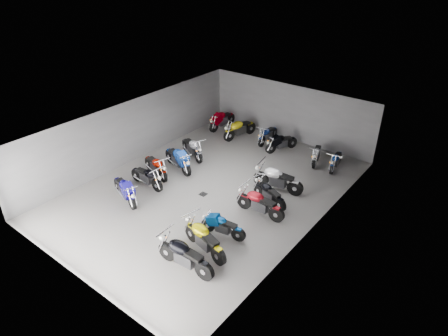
{
  "coord_description": "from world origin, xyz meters",
  "views": [
    {
      "loc": [
        10.02,
        -11.8,
        9.9
      ],
      "look_at": [
        0.34,
        0.59,
        1.0
      ],
      "focal_mm": 32.0,
      "sensor_mm": 36.0,
      "label": 1
    }
  ],
  "objects_px": {
    "motorcycle_left_b": "(125,190)",
    "motorcycle_left_d": "(156,166)",
    "motorcycle_right_d": "(259,203)",
    "motorcycle_back_c": "(268,134)",
    "motorcycle_back_b": "(239,129)",
    "motorcycle_back_d": "(281,142)",
    "motorcycle_left_e": "(178,159)",
    "motorcycle_left_f": "(192,148)",
    "motorcycle_right_f": "(277,179)",
    "motorcycle_right_c": "(223,226)",
    "motorcycle_back_a": "(222,120)",
    "motorcycle_right_b": "(204,239)",
    "motorcycle_back_f": "(336,160)",
    "motorcycle_right_e": "(269,194)",
    "motorcycle_back_e": "(316,154)",
    "motorcycle_left_c": "(147,177)",
    "drain_grate": "(203,194)",
    "motorcycle_right_a": "(184,256)"
  },
  "relations": [
    {
      "from": "motorcycle_left_c",
      "to": "motorcycle_back_e",
      "type": "xyz_separation_m",
      "value": [
        5.1,
        6.95,
        -0.03
      ]
    },
    {
      "from": "motorcycle_right_d",
      "to": "motorcycle_left_d",
      "type": "bearing_deg",
      "value": 92.3
    },
    {
      "from": "motorcycle_left_c",
      "to": "drain_grate",
      "type": "bearing_deg",
      "value": 115.61
    },
    {
      "from": "motorcycle_left_b",
      "to": "motorcycle_left_d",
      "type": "bearing_deg",
      "value": -149.01
    },
    {
      "from": "motorcycle_right_b",
      "to": "motorcycle_right_e",
      "type": "height_order",
      "value": "motorcycle_right_b"
    },
    {
      "from": "motorcycle_right_e",
      "to": "motorcycle_right_a",
      "type": "bearing_deg",
      "value": -164.96
    },
    {
      "from": "motorcycle_right_a",
      "to": "motorcycle_right_e",
      "type": "height_order",
      "value": "motorcycle_right_a"
    },
    {
      "from": "motorcycle_left_e",
      "to": "motorcycle_back_c",
      "type": "height_order",
      "value": "motorcycle_left_e"
    },
    {
      "from": "motorcycle_right_f",
      "to": "motorcycle_back_f",
      "type": "xyz_separation_m",
      "value": [
        1.25,
        3.55,
        -0.12
      ]
    },
    {
      "from": "motorcycle_back_b",
      "to": "motorcycle_back_d",
      "type": "height_order",
      "value": "motorcycle_back_b"
    },
    {
      "from": "motorcycle_right_b",
      "to": "motorcycle_back_f",
      "type": "xyz_separation_m",
      "value": [
        1.16,
        8.77,
        -0.11
      ]
    },
    {
      "from": "motorcycle_left_d",
      "to": "motorcycle_back_f",
      "type": "relative_size",
      "value": 1.12
    },
    {
      "from": "motorcycle_right_e",
      "to": "motorcycle_back_e",
      "type": "relative_size",
      "value": 1.02
    },
    {
      "from": "motorcycle_left_d",
      "to": "motorcycle_right_f",
      "type": "relative_size",
      "value": 0.88
    },
    {
      "from": "motorcycle_left_d",
      "to": "motorcycle_left_b",
      "type": "bearing_deg",
      "value": 29.37
    },
    {
      "from": "motorcycle_right_b",
      "to": "motorcycle_right_f",
      "type": "distance_m",
      "value": 5.21
    },
    {
      "from": "motorcycle_right_c",
      "to": "motorcycle_back_a",
      "type": "bearing_deg",
      "value": 27.37
    },
    {
      "from": "motorcycle_left_d",
      "to": "motorcycle_back_c",
      "type": "height_order",
      "value": "motorcycle_left_d"
    },
    {
      "from": "motorcycle_left_d",
      "to": "motorcycle_left_e",
      "type": "xyz_separation_m",
      "value": [
        0.41,
        1.11,
        0.06
      ]
    },
    {
      "from": "motorcycle_left_e",
      "to": "motorcycle_left_f",
      "type": "height_order",
      "value": "motorcycle_left_e"
    },
    {
      "from": "motorcycle_back_f",
      "to": "motorcycle_back_d",
      "type": "bearing_deg",
      "value": -9.41
    },
    {
      "from": "drain_grate",
      "to": "motorcycle_right_a",
      "type": "relative_size",
      "value": 0.13
    },
    {
      "from": "motorcycle_left_b",
      "to": "motorcycle_back_d",
      "type": "bearing_deg",
      "value": 179.49
    },
    {
      "from": "motorcycle_left_d",
      "to": "motorcycle_right_d",
      "type": "distance_m",
      "value": 5.72
    },
    {
      "from": "motorcycle_left_b",
      "to": "motorcycle_back_b",
      "type": "height_order",
      "value": "motorcycle_back_b"
    },
    {
      "from": "motorcycle_left_f",
      "to": "motorcycle_back_f",
      "type": "bearing_deg",
      "value": 141.38
    },
    {
      "from": "motorcycle_left_d",
      "to": "motorcycle_back_f",
      "type": "height_order",
      "value": "motorcycle_left_d"
    },
    {
      "from": "drain_grate",
      "to": "motorcycle_back_f",
      "type": "relative_size",
      "value": 0.17
    },
    {
      "from": "motorcycle_back_a",
      "to": "motorcycle_back_d",
      "type": "relative_size",
      "value": 1.19
    },
    {
      "from": "motorcycle_left_e",
      "to": "motorcycle_back_f",
      "type": "bearing_deg",
      "value": 146.22
    },
    {
      "from": "motorcycle_back_c",
      "to": "motorcycle_back_b",
      "type": "bearing_deg",
      "value": 11.86
    },
    {
      "from": "motorcycle_left_e",
      "to": "motorcycle_back_d",
      "type": "distance_m",
      "value": 5.75
    },
    {
      "from": "motorcycle_left_e",
      "to": "motorcycle_back_d",
      "type": "xyz_separation_m",
      "value": [
        2.97,
        4.92,
        -0.09
      ]
    },
    {
      "from": "motorcycle_left_b",
      "to": "motorcycle_left_c",
      "type": "height_order",
      "value": "motorcycle_left_b"
    },
    {
      "from": "motorcycle_right_f",
      "to": "motorcycle_back_c",
      "type": "height_order",
      "value": "motorcycle_right_f"
    },
    {
      "from": "motorcycle_left_e",
      "to": "motorcycle_back_c",
      "type": "xyz_separation_m",
      "value": [
        1.83,
        5.35,
        -0.09
      ]
    },
    {
      "from": "motorcycle_left_b",
      "to": "motorcycle_back_c",
      "type": "bearing_deg",
      "value": -172.68
    },
    {
      "from": "motorcycle_left_e",
      "to": "motorcycle_back_c",
      "type": "distance_m",
      "value": 5.65
    },
    {
      "from": "motorcycle_right_c",
      "to": "motorcycle_back_b",
      "type": "bearing_deg",
      "value": 20.88
    },
    {
      "from": "motorcycle_left_f",
      "to": "motorcycle_right_d",
      "type": "xyz_separation_m",
      "value": [
        5.62,
        -2.12,
        0.01
      ]
    },
    {
      "from": "motorcycle_back_c",
      "to": "motorcycle_left_c",
      "type": "bearing_deg",
      "value": 71.88
    },
    {
      "from": "drain_grate",
      "to": "motorcycle_right_e",
      "type": "relative_size",
      "value": 0.16
    },
    {
      "from": "drain_grate",
      "to": "motorcycle_back_c",
      "type": "xyz_separation_m",
      "value": [
        -0.65,
        6.34,
        0.48
      ]
    },
    {
      "from": "motorcycle_right_f",
      "to": "motorcycle_back_b",
      "type": "bearing_deg",
      "value": 43.52
    },
    {
      "from": "motorcycle_right_c",
      "to": "motorcycle_back_d",
      "type": "bearing_deg",
      "value": 3.48
    },
    {
      "from": "motorcycle_right_a",
      "to": "motorcycle_right_d",
      "type": "xyz_separation_m",
      "value": [
        0.26,
        4.25,
        -0.03
      ]
    },
    {
      "from": "drain_grate",
      "to": "motorcycle_right_a",
      "type": "height_order",
      "value": "motorcycle_right_a"
    },
    {
      "from": "drain_grate",
      "to": "motorcycle_right_c",
      "type": "xyz_separation_m",
      "value": [
        2.48,
        -1.74,
        0.45
      ]
    },
    {
      "from": "motorcycle_right_b",
      "to": "motorcycle_back_e",
      "type": "relative_size",
      "value": 1.21
    },
    {
      "from": "motorcycle_back_f",
      "to": "motorcycle_left_d",
      "type": "bearing_deg",
      "value": 33.41
    }
  ]
}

